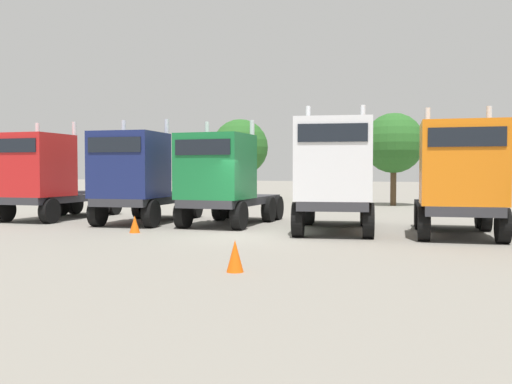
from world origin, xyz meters
The scene contains 10 objects.
ground centered at (0.00, 0.00, 0.00)m, with size 200.00×200.00×0.00m, color gray.
semi_truck_red centered at (-10.24, 1.58, 1.91)m, with size 3.36×6.34×4.24m.
semi_truck_navy centered at (-5.57, 1.83, 1.88)m, with size 3.61×6.32×4.19m.
semi_truck_green centered at (-2.16, 2.57, 1.82)m, with size 3.13×6.03×4.07m.
semi_truck_white centered at (2.43, 2.03, 1.99)m, with size 4.14×6.85×4.39m.
semi_truck_orange centered at (6.37, 2.46, 1.89)m, with size 3.57×6.17×4.19m.
traffic_cone_near centered at (-3.79, -0.67, 0.29)m, with size 0.36×0.36×0.58m, color #F2590C.
traffic_cone_mid centered at (2.76, -5.87, 0.34)m, with size 0.36×0.36×0.67m, color #F2590C.
oak_far_left centered at (-10.79, 21.09, 3.88)m, with size 4.15×4.15×5.97m.
oak_far_centre centered at (1.04, 18.50, 3.82)m, with size 3.67×3.67×5.67m.
Camera 1 is at (8.13, -16.19, 2.09)m, focal length 39.49 mm.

